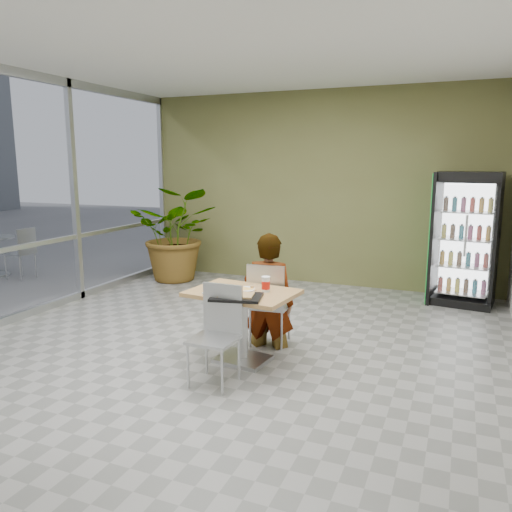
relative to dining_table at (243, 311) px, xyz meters
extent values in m
plane|color=gray|center=(-0.29, 0.15, -0.54)|extent=(7.00, 7.00, 0.00)
cube|color=tan|center=(0.00, 0.00, 0.19)|extent=(1.12, 0.85, 0.04)
cylinder|color=#ACAEB1|center=(0.00, 0.00, -0.18)|extent=(0.10, 0.10, 0.71)
cube|color=#ACAEB1|center=(0.00, 0.00, -0.52)|extent=(0.57, 0.47, 0.04)
cube|color=#ACAEB1|center=(0.07, 0.60, -0.09)|extent=(0.46, 0.46, 0.03)
cube|color=#ACAEB1|center=(0.09, 0.40, 0.16)|extent=(0.42, 0.07, 0.50)
cylinder|color=#ACAEB1|center=(0.23, 0.79, -0.31)|extent=(0.02, 0.02, 0.45)
cylinder|color=#ACAEB1|center=(-0.12, 0.76, -0.31)|extent=(0.02, 0.02, 0.45)
cylinder|color=#ACAEB1|center=(0.27, 0.44, -0.31)|extent=(0.02, 0.02, 0.45)
cylinder|color=#ACAEB1|center=(-0.09, 0.40, -0.31)|extent=(0.02, 0.02, 0.45)
cube|color=#ACAEB1|center=(-0.02, -0.60, -0.10)|extent=(0.41, 0.41, 0.03)
cube|color=#ACAEB1|center=(-0.02, -0.41, 0.14)|extent=(0.41, 0.04, 0.48)
cylinder|color=#ACAEB1|center=(-0.20, -0.77, -0.32)|extent=(0.02, 0.02, 0.43)
cylinder|color=#ACAEB1|center=(0.15, -0.78, -0.32)|extent=(0.02, 0.02, 0.43)
cylinder|color=#ACAEB1|center=(-0.20, -0.43, -0.32)|extent=(0.02, 0.02, 0.43)
cylinder|color=#ACAEB1|center=(0.15, -0.43, -0.32)|extent=(0.02, 0.02, 0.43)
imported|color=black|center=(0.07, 0.55, -0.05)|extent=(0.62, 0.43, 1.58)
cylinder|color=white|center=(-0.01, 0.04, 0.22)|extent=(0.24, 0.24, 0.01)
cylinder|color=white|center=(0.23, 0.07, 0.29)|extent=(0.08, 0.08, 0.15)
cylinder|color=red|center=(0.23, 0.07, 0.28)|extent=(0.09, 0.09, 0.08)
cylinder|color=white|center=(0.23, 0.07, 0.36)|extent=(0.09, 0.09, 0.01)
cube|color=white|center=(-0.23, -0.21, 0.22)|extent=(0.17, 0.17, 0.02)
cube|color=black|center=(0.06, -0.28, 0.23)|extent=(0.54, 0.45, 0.03)
cube|color=black|center=(2.07, 3.20, 0.41)|extent=(0.94, 0.77, 1.90)
cube|color=green|center=(1.64, 3.20, 0.41)|extent=(0.10, 0.65, 1.87)
cube|color=silver|center=(2.07, 2.88, 0.43)|extent=(0.68, 0.10, 1.52)
imported|color=#2A6B2C|center=(-2.53, 2.93, 0.28)|extent=(1.77, 1.64, 1.63)
camera|label=1|loc=(1.99, -4.47, 1.49)|focal=35.00mm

